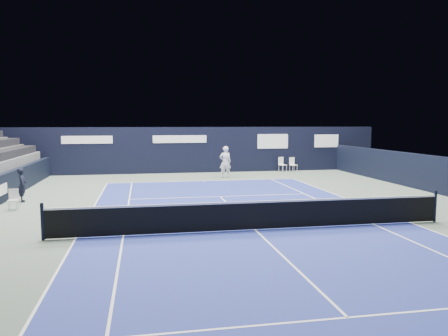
% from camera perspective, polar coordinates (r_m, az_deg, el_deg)
% --- Properties ---
extents(ground, '(48.00, 48.00, 0.00)m').
position_cam_1_polar(ground, '(15.99, 2.26, -6.39)').
color(ground, '#526156').
rests_on(ground, ground).
extents(court_surface, '(10.97, 23.77, 0.01)m').
position_cam_1_polar(court_surface, '(14.10, 4.10, -8.08)').
color(court_surface, navy).
rests_on(court_surface, ground).
extents(enclosure_wall_right, '(0.30, 22.00, 1.80)m').
position_cam_1_polar(enclosure_wall_right, '(23.91, 25.27, -0.65)').
color(enclosure_wall_right, black).
rests_on(enclosure_wall_right, ground).
extents(folding_chair_back_a, '(0.58, 0.60, 1.01)m').
position_cam_1_polar(folding_chair_back_a, '(30.72, 7.51, 0.80)').
color(folding_chair_back_a, white).
rests_on(folding_chair_back_a, ground).
extents(folding_chair_back_b, '(0.53, 0.52, 0.98)m').
position_cam_1_polar(folding_chair_back_b, '(30.91, 8.97, 0.59)').
color(folding_chair_back_b, white).
rests_on(folding_chair_back_b, ground).
extents(line_judge_chair, '(0.38, 0.37, 0.81)m').
position_cam_1_polar(line_judge_chair, '(19.13, -25.82, -3.53)').
color(line_judge_chair, silver).
rests_on(line_judge_chair, ground).
extents(line_judge, '(0.49, 0.61, 1.47)m').
position_cam_1_polar(line_judge, '(20.74, -24.88, -2.02)').
color(line_judge, black).
rests_on(line_judge, ground).
extents(court_markings, '(11.03, 23.83, 0.00)m').
position_cam_1_polar(court_markings, '(14.10, 4.10, -8.06)').
color(court_markings, white).
rests_on(court_markings, court_surface).
extents(tennis_net, '(12.90, 0.10, 1.10)m').
position_cam_1_polar(tennis_net, '(13.99, 4.11, -6.07)').
color(tennis_net, black).
rests_on(tennis_net, ground).
extents(back_sponsor_wall, '(26.00, 0.63, 3.10)m').
position_cam_1_polar(back_sponsor_wall, '(29.99, -3.91, 2.39)').
color(back_sponsor_wall, black).
rests_on(back_sponsor_wall, ground).
extents(tennis_player, '(0.72, 0.85, 1.96)m').
position_cam_1_polar(tennis_player, '(26.95, 0.17, 0.78)').
color(tennis_player, white).
rests_on(tennis_player, ground).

